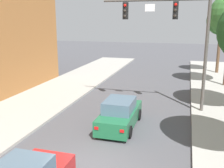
# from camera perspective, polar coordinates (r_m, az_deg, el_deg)

# --- Properties ---
(traffic_signal_mast) EXTENTS (6.55, 0.38, 7.50)m
(traffic_signal_mast) POSITION_cam_1_polar(r_m,az_deg,el_deg) (17.00, 13.62, 11.78)
(traffic_signal_mast) COLOR #514C47
(traffic_signal_mast) RESTS_ON sidewalk_right
(car_lead_green) EXTENTS (1.85, 4.25, 1.60)m
(car_lead_green) POSITION_cam_1_polar(r_m,az_deg,el_deg) (14.68, 1.70, -6.52)
(car_lead_green) COLOR #1E663D
(car_lead_green) RESTS_ON ground
(street_tree_farthest) EXTENTS (3.03, 3.03, 7.06)m
(street_tree_farthest) POSITION_cam_1_polar(r_m,az_deg,el_deg) (30.85, 22.45, 12.39)
(street_tree_farthest) COLOR brown
(street_tree_farthest) RESTS_ON sidewalk_right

